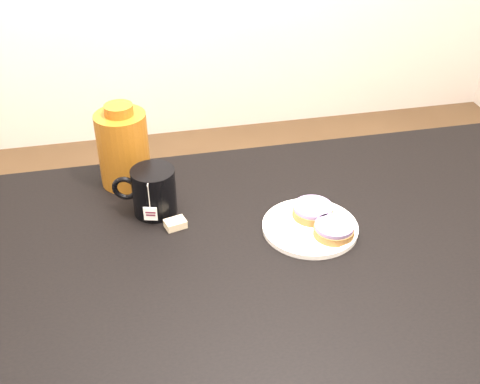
% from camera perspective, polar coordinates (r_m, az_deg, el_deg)
% --- Properties ---
extents(table, '(1.40, 0.90, 0.75)m').
position_cam_1_polar(table, '(1.32, 5.18, -8.50)').
color(table, black).
rests_on(table, ground_plane).
extents(plate, '(0.21, 0.21, 0.02)m').
position_cam_1_polar(plate, '(1.33, 6.66, -3.27)').
color(plate, white).
rests_on(plate, table).
extents(bagel_back, '(0.13, 0.13, 0.03)m').
position_cam_1_polar(bagel_back, '(1.35, 6.92, -1.77)').
color(bagel_back, brown).
rests_on(bagel_back, plate).
extents(bagel_front, '(0.12, 0.12, 0.03)m').
position_cam_1_polar(bagel_front, '(1.30, 8.90, -3.56)').
color(bagel_front, brown).
rests_on(bagel_front, plate).
extents(mug, '(0.15, 0.12, 0.11)m').
position_cam_1_polar(mug, '(1.36, -8.25, 0.09)').
color(mug, black).
rests_on(mug, table).
extents(teabag_pouch, '(0.05, 0.04, 0.02)m').
position_cam_1_polar(teabag_pouch, '(1.33, -6.15, -3.01)').
color(teabag_pouch, '#C6B793').
rests_on(teabag_pouch, table).
extents(bagel_package, '(0.12, 0.12, 0.21)m').
position_cam_1_polar(bagel_package, '(1.46, -11.01, 4.16)').
color(bagel_package, '#66340D').
rests_on(bagel_package, table).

